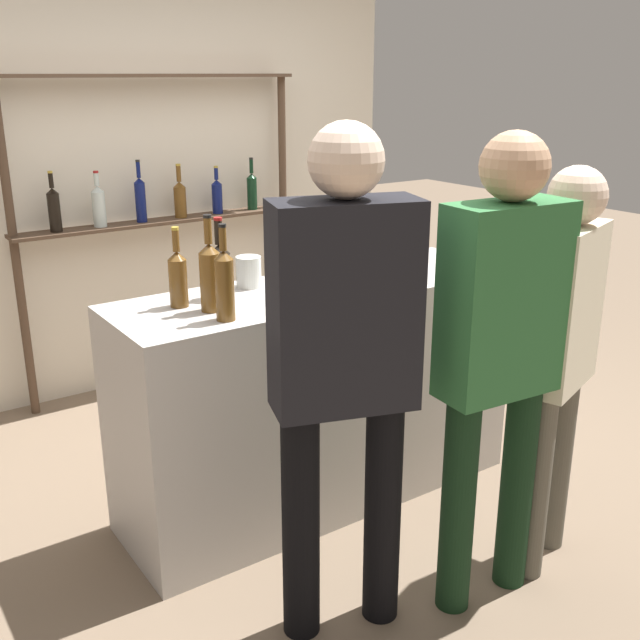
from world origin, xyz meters
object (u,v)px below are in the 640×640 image
(customer_left, at_px, (344,354))
(counter_bottle_3, at_px, (178,277))
(counter_bottle_0, at_px, (220,269))
(counter_bottle_2, at_px, (210,275))
(counter_bottle_1, at_px, (225,283))
(cork_jar, at_px, (249,272))
(ice_bucket, at_px, (343,265))
(customer_right, at_px, (562,340))
(customer_center, at_px, (500,342))

(customer_left, bearing_deg, counter_bottle_3, 31.53)
(counter_bottle_0, height_order, counter_bottle_2, counter_bottle_2)
(counter_bottle_1, xyz_separation_m, cork_jar, (0.30, 0.35, -0.08))
(counter_bottle_0, bearing_deg, ice_bucket, -22.18)
(counter_bottle_0, relative_size, counter_bottle_2, 0.89)
(counter_bottle_0, height_order, counter_bottle_3, counter_bottle_0)
(counter_bottle_3, xyz_separation_m, cork_jar, (0.37, 0.09, -0.06))
(counter_bottle_3, bearing_deg, counter_bottle_2, -57.56)
(counter_bottle_2, xyz_separation_m, counter_bottle_3, (-0.08, 0.12, -0.02))
(counter_bottle_0, distance_m, customer_right, 1.38)
(counter_bottle_0, xyz_separation_m, customer_center, (0.55, -1.04, -0.12))
(customer_right, xyz_separation_m, customer_center, (-0.36, -0.02, 0.07))
(customer_right, distance_m, customer_left, 0.92)
(counter_bottle_0, distance_m, cork_jar, 0.20)
(cork_jar, bearing_deg, ice_bucket, -41.83)
(ice_bucket, relative_size, customer_right, 0.13)
(ice_bucket, xyz_separation_m, customer_right, (0.42, -0.82, -0.18))
(cork_jar, bearing_deg, counter_bottle_1, -130.27)
(counter_bottle_1, distance_m, customer_center, 1.02)
(counter_bottle_3, relative_size, ice_bucket, 1.47)
(counter_bottle_2, distance_m, counter_bottle_3, 0.15)
(counter_bottle_1, height_order, counter_bottle_3, counter_bottle_1)
(counter_bottle_2, relative_size, customer_right, 0.23)
(customer_left, bearing_deg, ice_bucket, -17.50)
(customer_right, bearing_deg, counter_bottle_1, 35.04)
(counter_bottle_2, relative_size, customer_left, 0.21)
(counter_bottle_1, relative_size, customer_right, 0.23)
(counter_bottle_0, height_order, counter_bottle_1, counter_bottle_1)
(counter_bottle_3, bearing_deg, counter_bottle_0, 4.23)
(counter_bottle_2, bearing_deg, customer_center, -53.66)
(counter_bottle_1, height_order, ice_bucket, counter_bottle_1)
(counter_bottle_0, xyz_separation_m, counter_bottle_3, (-0.19, -0.01, -0.00))
(counter_bottle_2, bearing_deg, customer_right, -40.81)
(counter_bottle_2, xyz_separation_m, ice_bucket, (0.60, -0.06, -0.04))
(counter_bottle_3, bearing_deg, counter_bottle_1, -74.65)
(counter_bottle_0, bearing_deg, customer_left, -89.86)
(counter_bottle_1, xyz_separation_m, counter_bottle_3, (-0.07, 0.26, -0.02))
(counter_bottle_0, distance_m, counter_bottle_3, 0.19)
(counter_bottle_1, bearing_deg, counter_bottle_3, 105.35)
(counter_bottle_3, bearing_deg, customer_right, -42.44)
(counter_bottle_1, height_order, customer_center, customer_center)
(customer_left, xyz_separation_m, customer_center, (0.54, -0.18, -0.02))
(ice_bucket, height_order, customer_center, customer_center)
(counter_bottle_1, bearing_deg, cork_jar, 49.73)
(cork_jar, height_order, customer_right, customer_right)
(counter_bottle_3, height_order, customer_center, customer_center)
(counter_bottle_0, relative_size, cork_jar, 2.49)
(customer_left, bearing_deg, counter_bottle_1, 30.48)
(counter_bottle_2, height_order, cork_jar, counter_bottle_2)
(counter_bottle_1, distance_m, counter_bottle_2, 0.14)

